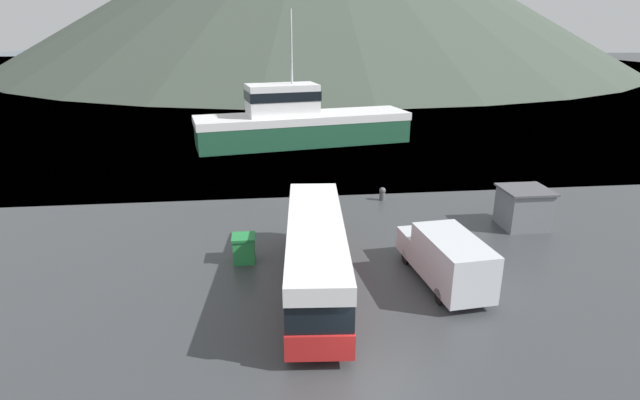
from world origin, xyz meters
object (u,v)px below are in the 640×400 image
Objects in this scene: tour_bus at (316,253)px; storage_bin at (244,248)px; delivery_van at (446,257)px; fishing_boat at (299,121)px; dock_kiosk at (523,208)px.

tour_bus reaches higher than storage_bin.
storage_bin is (-9.19, 3.33, -0.61)m from delivery_van.
delivery_van is (5.92, -0.01, -0.52)m from tour_bus.
tour_bus is 29.43m from fishing_boat.
delivery_van reaches higher than dock_kiosk.
tour_bus is 0.53× the size of fishing_boat.
fishing_boat is at bearing 93.06° from delivery_van.
fishing_boat reaches higher than storage_bin.
fishing_boat is 26.54m from storage_bin.
dock_kiosk is (6.91, 6.16, -0.13)m from delivery_van.
delivery_van is at bearing -19.91° from storage_bin.
dock_kiosk reaches higher than storage_bin.
delivery_van is at bearing -138.27° from dock_kiosk.
tour_bus is 8.32× the size of storage_bin.
delivery_van reaches higher than storage_bin.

